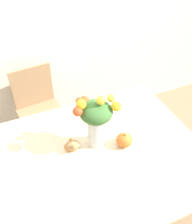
# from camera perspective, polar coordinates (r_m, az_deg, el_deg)

# --- Properties ---
(ground_plane) EXTENTS (12.00, 12.00, 0.00)m
(ground_plane) POSITION_cam_1_polar(r_m,az_deg,el_deg) (2.43, 0.27, -20.98)
(ground_plane) COLOR #8E7556
(wall_back) EXTENTS (8.00, 0.06, 2.70)m
(wall_back) POSITION_cam_1_polar(r_m,az_deg,el_deg) (2.50, -12.36, 21.50)
(wall_back) COLOR white
(wall_back) RESTS_ON ground_plane
(dining_table) EXTENTS (1.46, 1.17, 0.76)m
(dining_table) POSITION_cam_1_polar(r_m,az_deg,el_deg) (1.86, 0.33, -10.99)
(dining_table) COLOR beige
(dining_table) RESTS_ON ground_plane
(flower_vase) EXTENTS (0.30, 0.25, 0.41)m
(flower_vase) POSITION_cam_1_polar(r_m,az_deg,el_deg) (1.71, -0.10, -1.50)
(flower_vase) COLOR silver
(flower_vase) RESTS_ON dining_table
(pumpkin) EXTENTS (0.12, 0.12, 0.11)m
(pumpkin) POSITION_cam_1_polar(r_m,az_deg,el_deg) (1.84, 6.16, -6.05)
(pumpkin) COLOR orange
(pumpkin) RESTS_ON dining_table
(turkey_figurine) EXTENTS (0.10, 0.14, 0.08)m
(turkey_figurine) POSITION_cam_1_polar(r_m,az_deg,el_deg) (1.82, -5.35, -6.91)
(turkey_figurine) COLOR #A87A4C
(turkey_figurine) RESTS_ON dining_table
(dining_chair_near_window) EXTENTS (0.46, 0.46, 0.88)m
(dining_chair_near_window) POSITION_cam_1_polar(r_m,az_deg,el_deg) (2.64, -12.08, 0.37)
(dining_chair_near_window) COLOR #9E7A56
(dining_chair_near_window) RESTS_ON ground_plane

